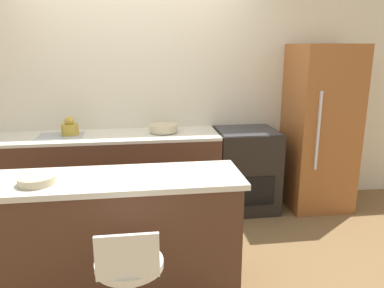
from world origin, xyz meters
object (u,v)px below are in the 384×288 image
(oven_range, at_px, (246,170))
(mixing_bowl, at_px, (164,128))
(kettle, at_px, (70,128))
(refrigerator, at_px, (320,128))

(oven_range, relative_size, mixing_bowl, 3.06)
(oven_range, height_order, kettle, kettle)
(refrigerator, bearing_deg, kettle, 178.78)
(refrigerator, xyz_separation_m, kettle, (-2.68, 0.06, 0.07))
(oven_range, xyz_separation_m, mixing_bowl, (-0.90, 0.04, 0.49))
(kettle, bearing_deg, refrigerator, -1.22)
(refrigerator, bearing_deg, oven_range, 178.72)
(oven_range, distance_m, refrigerator, 0.94)
(oven_range, bearing_deg, refrigerator, -1.28)
(kettle, bearing_deg, mixing_bowl, -0.00)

